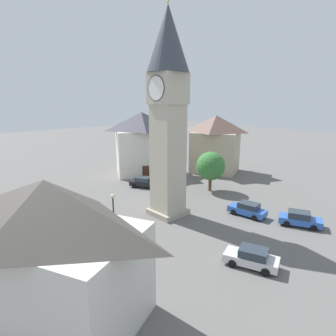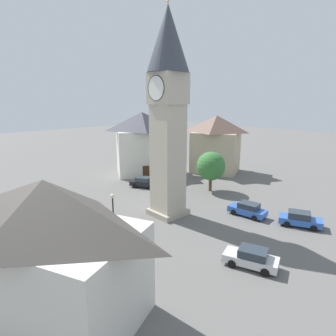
{
  "view_description": "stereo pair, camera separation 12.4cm",
  "coord_description": "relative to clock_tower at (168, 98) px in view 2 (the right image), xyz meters",
  "views": [
    {
      "loc": [
        22.15,
        -20.72,
        12.75
      ],
      "look_at": [
        0.0,
        0.0,
        5.39
      ],
      "focal_mm": 30.56,
      "sensor_mm": 36.0,
      "label": 1
    },
    {
      "loc": [
        22.24,
        -20.63,
        12.75
      ],
      "look_at": [
        0.0,
        0.0,
        5.39
      ],
      "focal_mm": 30.56,
      "sensor_mm": 36.0,
      "label": 2
    }
  ],
  "objects": [
    {
      "name": "ground_plane",
      "position": [
        -0.0,
        -0.0,
        -12.85
      ],
      "size": [
        200.0,
        200.0,
        0.0
      ],
      "primitive_type": "plane",
      "color": "#605E5B"
    },
    {
      "name": "clock_tower",
      "position": [
        0.0,
        0.0,
        0.0
      ],
      "size": [
        4.33,
        4.33,
        21.96
      ],
      "color": "#A59C89",
      "rests_on": "ground"
    },
    {
      "name": "car_blue_kerb",
      "position": [
        -9.86,
        4.33,
        -12.09
      ],
      "size": [
        4.43,
        3.47,
        1.53
      ],
      "color": "black",
      "rests_on": "ground"
    },
    {
      "name": "car_silver_kerb",
      "position": [
        11.5,
        7.79,
        -12.09
      ],
      "size": [
        4.46,
        3.24,
        1.53
      ],
      "color": "#2D5BB7",
      "rests_on": "ground"
    },
    {
      "name": "car_red_corner",
      "position": [
        6.4,
        6.17,
        -12.09
      ],
      "size": [
        4.3,
        2.16,
        1.53
      ],
      "color": "#2D5BB7",
      "rests_on": "ground"
    },
    {
      "name": "car_white_side",
      "position": [
        12.06,
        -2.38,
        -12.09
      ],
      "size": [
        4.46,
        2.99,
        1.53
      ],
      "color": "silver",
      "rests_on": "ground"
    },
    {
      "name": "pedestrian",
      "position": [
        -0.5,
        -7.93,
        -11.84
      ],
      "size": [
        0.49,
        0.38,
        1.69
      ],
      "color": "#706656",
      "rests_on": "ground"
    },
    {
      "name": "tree",
      "position": [
        -2.13,
        10.16,
        -9.25
      ],
      "size": [
        4.02,
        4.02,
        5.62
      ],
      "color": "brown",
      "rests_on": "ground"
    },
    {
      "name": "building_shop_left",
      "position": [
        -16.47,
        9.28,
        -7.44
      ],
      "size": [
        10.6,
        11.27,
        10.6
      ],
      "color": "silver",
      "rests_on": "ground"
    },
    {
      "name": "building_terrace_right",
      "position": [
        -8.63,
        19.53,
        -7.75
      ],
      "size": [
        10.08,
        9.4,
        9.99
      ],
      "color": "tan",
      "rests_on": "ground"
    },
    {
      "name": "building_corner_back",
      "position": [
        6.72,
        -15.52,
        -8.51
      ],
      "size": [
        12.58,
        10.3,
        8.49
      ],
      "color": "beige",
      "rests_on": "ground"
    },
    {
      "name": "lamp_post",
      "position": [
        2.11,
        -8.42,
        -9.57
      ],
      "size": [
        0.36,
        0.36,
        4.88
      ],
      "color": "black",
      "rests_on": "ground"
    }
  ]
}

